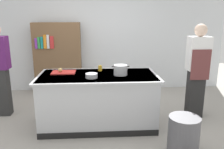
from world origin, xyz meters
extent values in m
plane|color=#9E9991|center=(0.00, 0.00, 0.00)|extent=(10.00, 10.00, 0.00)
cube|color=silver|center=(0.00, 2.10, 1.50)|extent=(6.40, 0.12, 3.00)
cube|color=#B7BABF|center=(0.00, 0.00, 0.45)|extent=(1.90, 0.90, 0.90)
cube|color=#B7BABF|center=(0.00, 0.00, 0.89)|extent=(1.98, 0.98, 0.03)
cube|color=black|center=(0.00, -0.46, 0.05)|extent=(1.90, 0.01, 0.10)
cube|color=red|center=(-0.58, 0.18, 0.91)|extent=(0.40, 0.28, 0.02)
sphere|color=tan|center=(-0.64, 0.16, 0.96)|extent=(0.07, 0.07, 0.07)
cylinder|color=#B7BABF|center=(0.38, -0.03, 0.98)|extent=(0.22, 0.22, 0.17)
cube|color=black|center=(0.25, -0.03, 1.04)|extent=(0.04, 0.02, 0.01)
cube|color=black|center=(0.50, -0.03, 1.04)|extent=(0.04, 0.02, 0.01)
cylinder|color=#B7BABF|center=(-0.10, -0.18, 0.94)|extent=(0.19, 0.19, 0.07)
cylinder|color=yellow|center=(0.04, 0.28, 0.95)|extent=(0.07, 0.07, 0.10)
cylinder|color=#4C4C51|center=(1.16, -0.93, 0.27)|extent=(0.43, 0.43, 0.54)
cube|color=#242424|center=(1.80, 0.23, 0.45)|extent=(0.28, 0.20, 0.90)
cube|color=white|center=(1.80, 0.23, 1.20)|extent=(0.38, 0.24, 0.60)
sphere|color=beige|center=(1.80, 0.23, 1.61)|extent=(0.22, 0.22, 0.22)
cube|color=brown|center=(1.80, 0.11, 1.02)|extent=(0.34, 0.02, 0.54)
cube|color=#2D2D2D|center=(-1.81, 0.55, 0.45)|extent=(0.28, 0.20, 0.90)
cube|color=brown|center=(-0.94, 1.80, 0.85)|extent=(1.10, 0.28, 1.70)
cube|color=purple|center=(-1.39, 1.64, 1.23)|extent=(0.05, 0.03, 0.24)
cube|color=green|center=(-1.32, 1.64, 1.25)|extent=(0.05, 0.03, 0.26)
cube|color=teal|center=(-1.26, 1.64, 1.25)|extent=(0.05, 0.03, 0.27)
cube|color=orange|center=(-1.19, 1.64, 1.27)|extent=(0.07, 0.03, 0.31)
cube|color=white|center=(-1.12, 1.64, 1.27)|extent=(0.06, 0.03, 0.32)
cube|color=red|center=(-1.03, 1.64, 1.26)|extent=(0.08, 0.03, 0.28)
camera|label=1|loc=(-0.01, -3.72, 1.87)|focal=37.06mm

